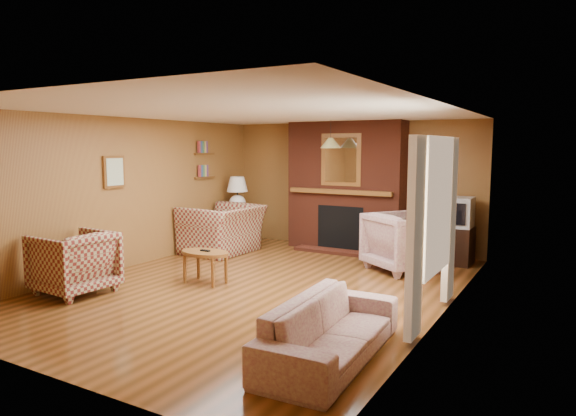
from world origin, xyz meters
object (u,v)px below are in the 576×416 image
Objects in this scene: floral_armchair at (403,242)px; side_table at (238,228)px; table_lamp at (237,192)px; coffee_table at (205,256)px; fireplace at (346,187)px; plaid_armchair at (74,262)px; plaid_loveseat at (222,229)px; crt_tv at (456,212)px; tv_stand at (454,245)px; floral_sofa at (331,329)px.

floral_armchair reaches higher than side_table.
floral_armchair is 3.64m from table_lamp.
fireplace is at bearing 76.75° from coffee_table.
plaid_armchair is 0.91× the size of floral_armchair.
floral_armchair reaches higher than plaid_loveseat.
plaid_loveseat reaches higher than plaid_armchair.
fireplace reaches higher than crt_tv.
crt_tv reaches higher than floral_armchair.
plaid_armchair is 1.47× the size of tv_stand.
side_table is (-1.34, 2.68, -0.07)m from coffee_table.
coffee_table is at bearing -132.85° from crt_tv.
tv_stand is (2.05, -0.18, -0.87)m from fireplace.
plaid_loveseat is at bearing -73.35° from table_lamp.
crt_tv is at bearing 4.74° from table_lamp.
floral_armchair reaches higher than plaid_armchair.
fireplace reaches higher than table_lamp.
floral_armchair is 1.62× the size of tv_stand.
plaid_loveseat is 2.14× the size of tv_stand.
table_lamp is 1.12× the size of tv_stand.
side_table reaches higher than tv_stand.
coffee_table is at bearing -63.42° from table_lamp.
table_lamp reaches higher than tv_stand.
floral_sofa is (3.85, -0.23, -0.14)m from plaid_armchair.
floral_sofa is 2.72× the size of table_lamp.
plaid_loveseat is 0.70× the size of floral_sofa.
crt_tv is (0.15, 4.51, 0.59)m from floral_sofa.
plaid_loveseat is 3.32m from floral_armchair.
floral_sofa is at bearing -67.98° from fireplace.
plaid_loveseat is at bearing -163.16° from crt_tv.
plaid_loveseat is 4.08m from tv_stand.
plaid_armchair is (-1.95, -4.47, -0.77)m from fireplace.
fireplace is 2.17m from table_lamp.
plaid_armchair is 3.99m from table_lamp.
fireplace is 1.27× the size of floral_sofa.
floral_sofa is at bearing -46.14° from table_lamp.
floral_sofa is 4.55m from crt_tv.
fireplace is 2.24m from tv_stand.
side_table reaches higher than floral_sofa.
floral_armchair is 1.14m from crt_tv.
plaid_loveseat is at bearing 45.92° from floral_sofa.
coffee_table is 3.00m from side_table.
floral_armchair is at bearing 44.12° from coffee_table.
plaid_loveseat is 1.06m from table_lamp.
crt_tv is at bearing 4.74° from side_table.
plaid_armchair is 1.40× the size of side_table.
floral_armchair is 1.55× the size of side_table.
floral_sofa is 3.66m from floral_armchair.
fireplace is 3.86× the size of tv_stand.
table_lamp is (-3.55, 0.54, 0.58)m from floral_armchair.
table_lamp is at bearing 41.35° from floral_sofa.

